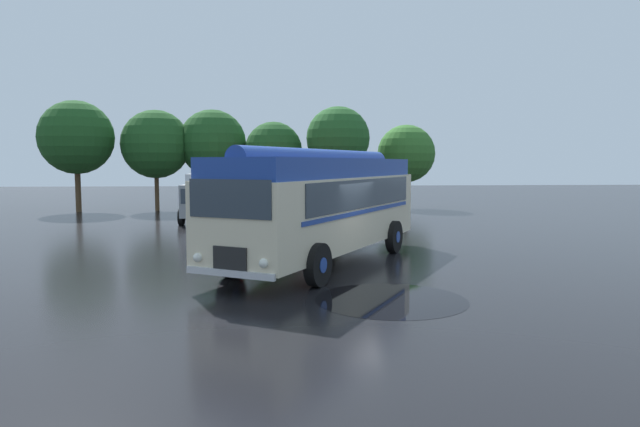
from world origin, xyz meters
name	(u,v)px	position (x,y,z in m)	size (l,w,h in m)	color
ground_plane	(338,268)	(0.00, 0.00, 0.00)	(120.00, 120.00, 0.00)	black
vintage_bus	(324,202)	(-0.33, 0.91, 1.89)	(7.18, 9.95, 3.49)	beige
car_near_left	(254,205)	(-2.91, 13.75, 0.85)	(1.96, 4.20, 1.66)	maroon
car_mid_left	(307,205)	(-0.12, 14.07, 0.85)	(2.03, 4.23, 1.66)	maroon
box_van	(209,195)	(-5.31, 14.31, 1.36)	(2.55, 5.86, 2.50)	#B2B7BC
tree_far_left	(78,137)	(-14.03, 20.51, 4.70)	(4.58, 4.58, 6.95)	#4C3823
tree_left_of_centre	(155,143)	(-9.45, 20.96, 4.33)	(4.36, 4.36, 6.44)	#4C3823
tree_centre	(213,142)	(-5.85, 21.36, 4.40)	(4.36, 4.36, 6.53)	#4C3823
tree_right_of_centre	(275,151)	(-1.82, 20.74, 3.81)	(3.69, 3.69, 5.72)	#4C3823
tree_far_right	(337,137)	(2.14, 20.13, 4.72)	(4.05, 4.05, 6.66)	#4C3823
tree_extra_right	(406,154)	(6.96, 21.52, 3.64)	(3.86, 3.86, 5.63)	#4C3823
puddle_patch	(391,300)	(0.78, -3.92, 0.00)	(3.45, 3.45, 0.01)	black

